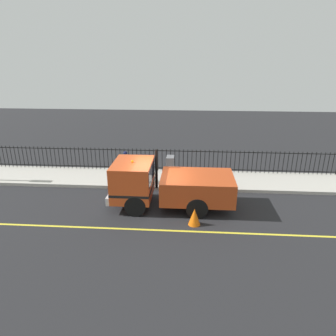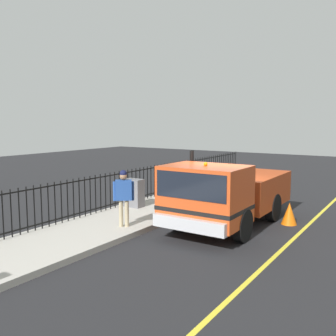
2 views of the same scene
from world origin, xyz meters
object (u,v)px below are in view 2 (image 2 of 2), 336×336
Objects in this scene: worker_standing at (124,192)px; utility_cabinet at (134,193)px; work_truck at (225,191)px; traffic_cone at (289,214)px.

worker_standing is 2.84m from utility_cabinet.
utility_cabinet is at bearing -2.11° from work_truck.
worker_standing is (2.41, 2.21, 0.07)m from work_truck.
worker_standing is at bearing 121.95° from utility_cabinet.
worker_standing is 1.66× the size of utility_cabinet.
work_truck is 3.92m from utility_cabinet.
work_truck is 7.83× the size of traffic_cone.
utility_cabinet is at bearing 83.00° from worker_standing.
utility_cabinet reaches higher than traffic_cone.
work_truck is 3.23× the size of worker_standing.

